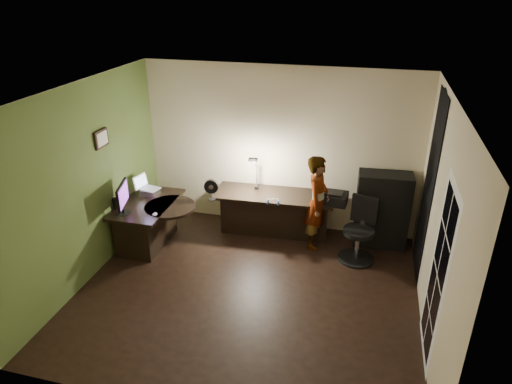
% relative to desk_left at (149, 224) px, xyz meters
% --- Properties ---
extents(floor, '(4.50, 4.00, 0.01)m').
position_rel_desk_left_xyz_m(floor, '(1.83, -0.80, -0.37)').
color(floor, black).
rests_on(floor, ground).
extents(ceiling, '(4.50, 4.00, 0.01)m').
position_rel_desk_left_xyz_m(ceiling, '(1.83, -0.80, 2.34)').
color(ceiling, silver).
rests_on(ceiling, floor).
extents(wall_back, '(4.50, 0.01, 2.70)m').
position_rel_desk_left_xyz_m(wall_back, '(1.83, 1.20, 0.99)').
color(wall_back, beige).
rests_on(wall_back, floor).
extents(wall_front, '(4.50, 0.01, 2.70)m').
position_rel_desk_left_xyz_m(wall_front, '(1.83, -2.81, 0.99)').
color(wall_front, beige).
rests_on(wall_front, floor).
extents(wall_left, '(0.01, 4.00, 2.70)m').
position_rel_desk_left_xyz_m(wall_left, '(-0.42, -0.80, 0.99)').
color(wall_left, beige).
rests_on(wall_left, floor).
extents(wall_right, '(0.01, 4.00, 2.70)m').
position_rel_desk_left_xyz_m(wall_right, '(4.08, -0.80, 0.99)').
color(wall_right, beige).
rests_on(wall_right, floor).
extents(green_wall_overlay, '(0.00, 4.00, 2.70)m').
position_rel_desk_left_xyz_m(green_wall_overlay, '(-0.41, -0.80, 0.99)').
color(green_wall_overlay, '#4D632A').
rests_on(green_wall_overlay, floor).
extents(arched_doorway, '(0.01, 0.90, 2.60)m').
position_rel_desk_left_xyz_m(arched_doorway, '(4.07, 0.35, 0.94)').
color(arched_doorway, black).
rests_on(arched_doorway, floor).
extents(french_door, '(0.02, 0.92, 2.10)m').
position_rel_desk_left_xyz_m(french_door, '(4.07, -1.35, 0.69)').
color(french_door, white).
rests_on(french_door, floor).
extents(framed_picture, '(0.04, 0.30, 0.25)m').
position_rel_desk_left_xyz_m(framed_picture, '(-0.39, -0.35, 1.49)').
color(framed_picture, black).
rests_on(framed_picture, wall_left).
extents(desk_left, '(0.79, 1.27, 0.73)m').
position_rel_desk_left_xyz_m(desk_left, '(0.00, 0.00, 0.00)').
color(desk_left, black).
rests_on(desk_left, floor).
extents(desk_right, '(1.95, 0.77, 0.72)m').
position_rel_desk_left_xyz_m(desk_right, '(1.83, 0.83, -0.00)').
color(desk_right, black).
rests_on(desk_right, floor).
extents(cabinet, '(0.83, 0.45, 1.21)m').
position_rel_desk_left_xyz_m(cabinet, '(3.53, 0.92, 0.24)').
color(cabinet, black).
rests_on(cabinet, floor).
extents(laptop_stand, '(0.27, 0.23, 0.11)m').
position_rel_desk_left_xyz_m(laptop_stand, '(-0.08, 0.29, 0.41)').
color(laptop_stand, silver).
rests_on(laptop_stand, desk_left).
extents(laptop, '(0.37, 0.36, 0.22)m').
position_rel_desk_left_xyz_m(laptop, '(-0.08, 0.29, 0.57)').
color(laptop, silver).
rests_on(laptop, laptop_stand).
extents(monitor, '(0.24, 0.54, 0.35)m').
position_rel_desk_left_xyz_m(monitor, '(-0.17, -0.39, 0.53)').
color(monitor, black).
rests_on(monitor, desk_left).
extents(mouse, '(0.07, 0.10, 0.04)m').
position_rel_desk_left_xyz_m(mouse, '(0.29, -0.32, 0.37)').
color(mouse, silver).
rests_on(mouse, desk_left).
extents(phone, '(0.09, 0.14, 0.01)m').
position_rel_desk_left_xyz_m(phone, '(0.11, 0.32, 0.36)').
color(phone, black).
rests_on(phone, desk_left).
extents(pen, '(0.01, 0.14, 0.01)m').
position_rel_desk_left_xyz_m(pen, '(0.53, 0.17, 0.36)').
color(pen, black).
rests_on(pen, desk_left).
extents(speaker, '(0.09, 0.09, 0.18)m').
position_rel_desk_left_xyz_m(speaker, '(-0.36, -0.28, 0.44)').
color(speaker, black).
rests_on(speaker, desk_left).
extents(notepad, '(0.20, 0.24, 0.01)m').
position_rel_desk_left_xyz_m(notepad, '(-0.10, -0.38, 0.36)').
color(notepad, silver).
rests_on(notepad, desk_left).
extents(desk_fan, '(0.24, 0.16, 0.35)m').
position_rel_desk_left_xyz_m(desk_fan, '(0.92, 0.41, 0.51)').
color(desk_fan, black).
rests_on(desk_fan, desk_right).
extents(headphones, '(0.22, 0.15, 0.10)m').
position_rel_desk_left_xyz_m(headphones, '(1.89, 0.49, 0.39)').
color(headphones, '#2A5794').
rests_on(headphones, desk_right).
extents(printer, '(0.45, 0.36, 0.19)m').
position_rel_desk_left_xyz_m(printer, '(2.78, 0.76, 0.44)').
color(printer, black).
rests_on(printer, desk_right).
extents(desk_lamp, '(0.21, 0.33, 0.68)m').
position_rel_desk_left_xyz_m(desk_lamp, '(1.51, 0.95, 0.68)').
color(desk_lamp, black).
rests_on(desk_lamp, desk_right).
extents(office_chair, '(0.65, 0.65, 0.97)m').
position_rel_desk_left_xyz_m(office_chair, '(3.21, 0.37, 0.12)').
color(office_chair, black).
rests_on(office_chair, floor).
extents(person, '(0.41, 0.57, 1.51)m').
position_rel_desk_left_xyz_m(person, '(2.55, 0.62, 0.39)').
color(person, '#D8A88C').
rests_on(person, floor).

